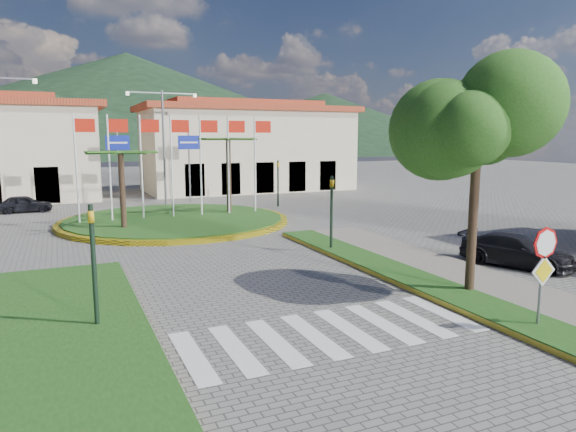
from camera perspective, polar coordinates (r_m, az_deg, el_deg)
name	(u,v)px	position (r m, az deg, el deg)	size (l,w,h in m)	color
ground	(435,410)	(10.10, 15.98, -20.05)	(160.00, 160.00, 0.00)	slate
sidewalk_right	(567,321)	(15.43, 28.62, -10.20)	(4.00, 28.00, 0.15)	gray
verge_right	(534,327)	(14.52, 25.69, -11.09)	(1.60, 28.00, 0.18)	#1C4413
median_left	(40,343)	(13.55, -25.87, -12.54)	(5.00, 14.00, 0.18)	#1C4413
crosswalk	(327,333)	(13.09, 4.40, -12.79)	(8.00, 3.00, 0.01)	silver
roundabout_island	(175,220)	(29.63, -12.39, -0.41)	(12.70, 12.70, 6.00)	yellow
stop_sign	(544,261)	(14.12, 26.53, -4.52)	(0.80, 0.11, 2.65)	slate
deciduous_tree	(478,124)	(16.28, 20.38, 9.52)	(3.60, 3.60, 6.80)	black
traffic_light_left	(93,255)	(13.50, -20.82, -4.08)	(0.15, 0.18, 3.20)	black
traffic_light_right	(332,206)	(21.54, 4.86, 1.10)	(0.15, 0.18, 3.20)	black
traffic_light_far	(278,179)	(35.61, -1.12, 4.17)	(0.18, 0.15, 3.20)	black
direction_sign_west	(118,155)	(37.86, -18.36, 6.42)	(1.60, 0.14, 5.20)	slate
direction_sign_east	(189,154)	(38.69, -10.93, 6.74)	(1.60, 0.14, 5.20)	slate
street_lamp_centre	(164,141)	(37.31, -13.64, 8.07)	(4.80, 0.16, 8.00)	slate
building_right	(247,147)	(47.41, -4.59, 7.68)	(19.08, 9.54, 8.05)	beige
hill_far_mid	(129,103)	(168.28, -17.30, 11.89)	(180.00, 180.00, 30.00)	black
hill_far_east	(325,123)	(160.76, 4.15, 10.28)	(120.00, 120.00, 18.00)	black
hill_near_back	(36,123)	(136.78, -26.18, 9.25)	(110.00, 110.00, 16.00)	black
car_dark_a	(24,204)	(36.99, -27.25, 1.22)	(1.33, 3.30, 1.13)	black
car_dark_b	(214,188)	(42.92, -8.20, 3.13)	(1.34, 3.85, 1.27)	black
car_side_right	(516,250)	(21.11, 24.04, -3.52)	(1.66, 4.08, 1.18)	black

